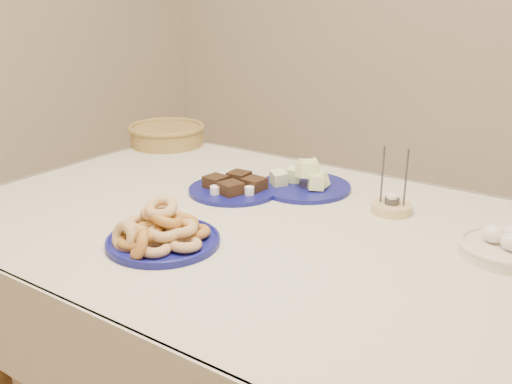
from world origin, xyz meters
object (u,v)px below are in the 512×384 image
melon_plate (305,181)px  brownie_plate (234,187)px  candle_holder (392,206)px  wicker_basket (167,134)px  egg_bowl (505,247)px  donut_platter (161,233)px  dining_table (267,260)px

melon_plate → brownie_plate: (-0.16, -0.14, -0.01)m
candle_holder → melon_plate: bearing=174.1°
wicker_basket → egg_bowl: size_ratio=1.54×
donut_platter → wicker_basket: donut_platter is taller
dining_table → brownie_plate: 0.28m
brownie_plate → candle_holder: (0.45, 0.11, 0.00)m
donut_platter → dining_table: bearing=63.0°
donut_platter → egg_bowl: donut_platter is taller
egg_bowl → candle_holder: bearing=161.2°
candle_holder → dining_table: bearing=-132.8°
wicker_basket → candle_holder: 1.02m
brownie_plate → donut_platter: bearing=-78.0°
dining_table → candle_holder: size_ratio=9.41×
melon_plate → egg_bowl: melon_plate is taller
candle_holder → wicker_basket: bearing=169.6°
melon_plate → wicker_basket: size_ratio=0.91×
brownie_plate → dining_table: bearing=-33.7°
brownie_plate → egg_bowl: egg_bowl is taller
brownie_plate → candle_holder: bearing=14.0°
wicker_basket → candle_holder: size_ratio=2.11×
donut_platter → wicker_basket: bearing=132.4°
dining_table → donut_platter: size_ratio=5.04×
brownie_plate → egg_bowl: (0.76, 0.01, 0.01)m
wicker_basket → egg_bowl: bearing=-12.5°
donut_platter → egg_bowl: (0.68, 0.40, -0.01)m
candle_holder → egg_bowl: size_ratio=0.73×
wicker_basket → egg_bowl: (1.31, -0.29, -0.02)m
wicker_basket → donut_platter: bearing=-47.6°
wicker_basket → dining_table: bearing=-29.9°
donut_platter → melon_plate: (0.08, 0.54, -0.00)m
wicker_basket → egg_bowl: wicker_basket is taller
dining_table → donut_platter: donut_platter is taller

